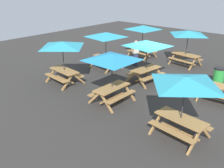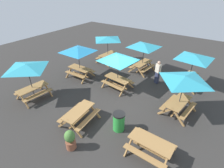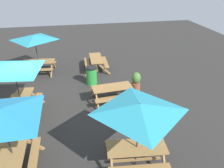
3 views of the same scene
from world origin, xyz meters
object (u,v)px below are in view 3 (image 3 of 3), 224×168
(picnic_table_0, at_px, (96,61))
(picnic_table_1, at_px, (112,91))
(picnic_table_7, at_px, (35,40))
(picnic_table_2, at_px, (2,118))
(picnic_table_8, at_px, (14,71))
(trash_bin_green, at_px, (92,76))
(potted_plant_0, at_px, (136,81))
(picnic_table_3, at_px, (139,113))

(picnic_table_0, height_order, picnic_table_1, same)
(picnic_table_7, bearing_deg, picnic_table_2, 97.23)
(picnic_table_1, bearing_deg, picnic_table_8, -1.46)
(picnic_table_8, xyz_separation_m, trash_bin_green, (-3.18, -2.14, -1.49))
(picnic_table_2, relative_size, picnic_table_8, 1.01)
(picnic_table_1, relative_size, picnic_table_7, 0.82)
(picnic_table_7, bearing_deg, potted_plant_0, 155.51)
(picnic_table_8, distance_m, trash_bin_green, 4.12)
(picnic_table_3, bearing_deg, picnic_table_1, -84.00)
(picnic_table_3, bearing_deg, picnic_table_7, -59.06)
(picnic_table_3, distance_m, picnic_table_7, 8.52)
(picnic_table_2, bearing_deg, picnic_table_7, -179.95)
(picnic_table_2, bearing_deg, trash_bin_green, 151.45)
(picnic_table_2, xyz_separation_m, picnic_table_3, (-3.62, 0.45, 0.00))
(picnic_table_2, height_order, trash_bin_green, picnic_table_2)
(picnic_table_7, distance_m, picnic_table_8, 4.13)
(picnic_table_0, relative_size, picnic_table_7, 0.79)
(picnic_table_2, height_order, picnic_table_3, same)
(picnic_table_7, bearing_deg, trash_bin_green, 152.66)
(picnic_table_1, height_order, potted_plant_0, potted_plant_0)
(picnic_table_7, distance_m, trash_bin_green, 3.80)
(picnic_table_0, distance_m, picnic_table_7, 3.65)
(picnic_table_7, relative_size, picnic_table_8, 0.83)
(picnic_table_0, relative_size, potted_plant_0, 1.87)
(picnic_table_1, relative_size, picnic_table_8, 0.68)
(picnic_table_2, height_order, picnic_table_8, same)
(picnic_table_0, bearing_deg, trash_bin_green, -13.02)
(picnic_table_1, distance_m, picnic_table_2, 5.15)
(picnic_table_7, height_order, potted_plant_0, picnic_table_7)
(picnic_table_0, relative_size, picnic_table_3, 0.79)
(picnic_table_0, xyz_separation_m, potted_plant_0, (-1.64, 2.94, -0.07))
(picnic_table_7, height_order, picnic_table_8, same)
(picnic_table_2, relative_size, potted_plant_0, 2.89)
(trash_bin_green, bearing_deg, picnic_table_3, 97.45)
(trash_bin_green, height_order, potted_plant_0, trash_bin_green)
(picnic_table_0, distance_m, picnic_table_8, 5.59)
(picnic_table_0, distance_m, picnic_table_2, 8.00)
(potted_plant_0, bearing_deg, picnic_table_0, -60.87)
(picnic_table_0, height_order, picnic_table_2, picnic_table_2)
(picnic_table_8, relative_size, trash_bin_green, 2.86)
(picnic_table_1, bearing_deg, picnic_table_3, 85.23)
(picnic_table_0, xyz_separation_m, picnic_table_1, (-0.26, 3.74, 0.00))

